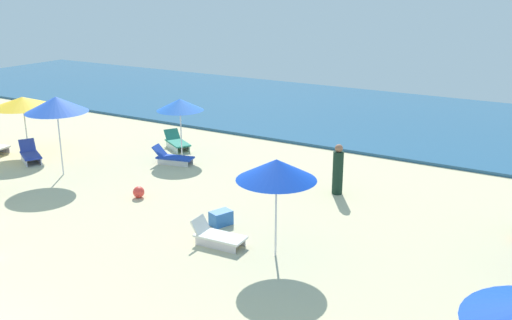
{
  "coord_description": "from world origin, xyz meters",
  "views": [
    {
      "loc": [
        9.86,
        -4.03,
        6.62
      ],
      "look_at": [
        0.93,
        10.89,
        1.19
      ],
      "focal_mm": 40.46,
      "sensor_mm": 36.0,
      "label": 1
    }
  ],
  "objects_px": {
    "cooler_box_0": "(221,218)",
    "beach_ball_1": "(139,192)",
    "lounge_chair_2_0": "(217,236)",
    "lounge_chair_5_0": "(177,142)",
    "umbrella_2": "(276,170)",
    "umbrella_5": "(180,105)",
    "umbrella_4": "(56,104)",
    "lounge_chair_5_1": "(172,157)",
    "umbrella_0": "(23,102)",
    "beachgoer_2": "(338,171)",
    "lounge_chair_0_1": "(30,154)"
  },
  "relations": [
    {
      "from": "umbrella_5",
      "to": "lounge_chair_5_0",
      "type": "height_order",
      "value": "umbrella_5"
    },
    {
      "from": "lounge_chair_0_1",
      "to": "lounge_chair_5_1",
      "type": "bearing_deg",
      "value": -33.61
    },
    {
      "from": "umbrella_4",
      "to": "beachgoer_2",
      "type": "distance_m",
      "value": 9.85
    },
    {
      "from": "umbrella_0",
      "to": "beachgoer_2",
      "type": "distance_m",
      "value": 12.63
    },
    {
      "from": "cooler_box_0",
      "to": "beach_ball_1",
      "type": "relative_size",
      "value": 1.62
    },
    {
      "from": "lounge_chair_0_1",
      "to": "beach_ball_1",
      "type": "xyz_separation_m",
      "value": [
        6.18,
        -0.8,
        -0.09
      ]
    },
    {
      "from": "lounge_chair_2_0",
      "to": "beach_ball_1",
      "type": "bearing_deg",
      "value": 66.14
    },
    {
      "from": "umbrella_4",
      "to": "lounge_chair_5_0",
      "type": "xyz_separation_m",
      "value": [
        1.38,
        4.73,
        -2.28
      ]
    },
    {
      "from": "lounge_chair_5_0",
      "to": "beachgoer_2",
      "type": "relative_size",
      "value": 0.98
    },
    {
      "from": "umbrella_2",
      "to": "beach_ball_1",
      "type": "relative_size",
      "value": 6.91
    },
    {
      "from": "lounge_chair_2_0",
      "to": "umbrella_5",
      "type": "height_order",
      "value": "umbrella_5"
    },
    {
      "from": "umbrella_5",
      "to": "umbrella_2",
      "type": "bearing_deg",
      "value": -37.48
    },
    {
      "from": "umbrella_4",
      "to": "umbrella_5",
      "type": "relative_size",
      "value": 1.23
    },
    {
      "from": "lounge_chair_5_0",
      "to": "cooler_box_0",
      "type": "height_order",
      "value": "lounge_chair_5_0"
    },
    {
      "from": "umbrella_4",
      "to": "beachgoer_2",
      "type": "xyz_separation_m",
      "value": [
        9.13,
        3.23,
        -1.76
      ]
    },
    {
      "from": "umbrella_2",
      "to": "umbrella_5",
      "type": "xyz_separation_m",
      "value": [
        -7.36,
        5.64,
        -0.22
      ]
    },
    {
      "from": "umbrella_0",
      "to": "lounge_chair_5_0",
      "type": "bearing_deg",
      "value": 38.09
    },
    {
      "from": "umbrella_2",
      "to": "umbrella_5",
      "type": "relative_size",
      "value": 1.11
    },
    {
      "from": "lounge_chair_5_1",
      "to": "beach_ball_1",
      "type": "relative_size",
      "value": 4.38
    },
    {
      "from": "umbrella_2",
      "to": "lounge_chair_2_0",
      "type": "distance_m",
      "value": 2.61
    },
    {
      "from": "lounge_chair_5_1",
      "to": "cooler_box_0",
      "type": "relative_size",
      "value": 2.71
    },
    {
      "from": "umbrella_0",
      "to": "lounge_chair_2_0",
      "type": "relative_size",
      "value": 1.66
    },
    {
      "from": "umbrella_2",
      "to": "umbrella_4",
      "type": "distance_m",
      "value": 9.71
    },
    {
      "from": "lounge_chair_5_1",
      "to": "beach_ball_1",
      "type": "distance_m",
      "value": 3.6
    },
    {
      "from": "lounge_chair_0_1",
      "to": "lounge_chair_2_0",
      "type": "distance_m",
      "value": 10.53
    },
    {
      "from": "umbrella_2",
      "to": "lounge_chair_2_0",
      "type": "relative_size",
      "value": 1.75
    },
    {
      "from": "umbrella_2",
      "to": "beach_ball_1",
      "type": "height_order",
      "value": "umbrella_2"
    },
    {
      "from": "lounge_chair_0_1",
      "to": "beachgoer_2",
      "type": "height_order",
      "value": "beachgoer_2"
    },
    {
      "from": "umbrella_0",
      "to": "beachgoer_2",
      "type": "bearing_deg",
      "value": 9.78
    },
    {
      "from": "cooler_box_0",
      "to": "beach_ball_1",
      "type": "xyz_separation_m",
      "value": [
        -3.46,
        0.43,
        -0.02
      ]
    },
    {
      "from": "lounge_chair_0_1",
      "to": "umbrella_4",
      "type": "height_order",
      "value": "umbrella_4"
    },
    {
      "from": "umbrella_5",
      "to": "beach_ball_1",
      "type": "bearing_deg",
      "value": -69.16
    },
    {
      "from": "lounge_chair_0_1",
      "to": "beachgoer_2",
      "type": "xyz_separation_m",
      "value": [
        11.45,
        2.77,
        0.51
      ]
    },
    {
      "from": "umbrella_2",
      "to": "lounge_chair_5_1",
      "type": "bearing_deg",
      "value": 146.5
    },
    {
      "from": "lounge_chair_0_1",
      "to": "cooler_box_0",
      "type": "xyz_separation_m",
      "value": [
        9.63,
        -1.23,
        -0.07
      ]
    },
    {
      "from": "umbrella_0",
      "to": "lounge_chair_0_1",
      "type": "xyz_separation_m",
      "value": [
        0.93,
        -0.64,
        -1.81
      ]
    },
    {
      "from": "umbrella_4",
      "to": "umbrella_0",
      "type": "bearing_deg",
      "value": 161.31
    },
    {
      "from": "umbrella_4",
      "to": "cooler_box_0",
      "type": "xyz_separation_m",
      "value": [
        7.31,
        -0.77,
        -2.34
      ]
    },
    {
      "from": "lounge_chair_0_1",
      "to": "lounge_chair_2_0",
      "type": "relative_size",
      "value": 1.06
    },
    {
      "from": "umbrella_4",
      "to": "umbrella_5",
      "type": "xyz_separation_m",
      "value": [
        2.21,
        3.99,
        -0.49
      ]
    },
    {
      "from": "lounge_chair_0_1",
      "to": "lounge_chair_5_0",
      "type": "relative_size",
      "value": 0.95
    },
    {
      "from": "umbrella_5",
      "to": "lounge_chair_5_1",
      "type": "distance_m",
      "value": 2.09
    },
    {
      "from": "lounge_chair_0_1",
      "to": "lounge_chair_5_0",
      "type": "bearing_deg",
      "value": -12.18
    },
    {
      "from": "lounge_chair_2_0",
      "to": "beachgoer_2",
      "type": "relative_size",
      "value": 0.87
    },
    {
      "from": "lounge_chair_2_0",
      "to": "cooler_box_0",
      "type": "relative_size",
      "value": 2.44
    },
    {
      "from": "lounge_chair_0_1",
      "to": "lounge_chair_5_0",
      "type": "height_order",
      "value": "lounge_chair_0_1"
    },
    {
      "from": "lounge_chair_5_0",
      "to": "umbrella_0",
      "type": "bearing_deg",
      "value": 158.72
    },
    {
      "from": "lounge_chair_2_0",
      "to": "lounge_chair_5_0",
      "type": "height_order",
      "value": "lounge_chair_5_0"
    },
    {
      "from": "umbrella_2",
      "to": "beachgoer_2",
      "type": "xyz_separation_m",
      "value": [
        -0.43,
        4.88,
        -1.49
      ]
    },
    {
      "from": "lounge_chair_5_0",
      "to": "cooler_box_0",
      "type": "relative_size",
      "value": 2.74
    }
  ]
}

